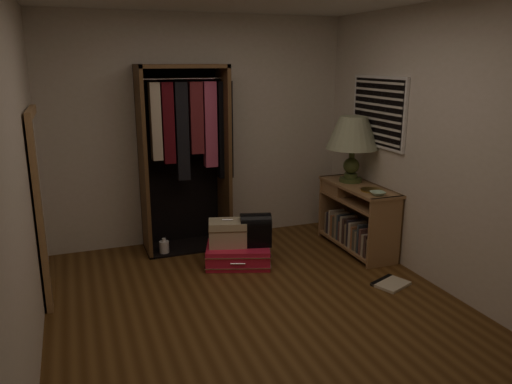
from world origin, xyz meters
The scene contains 13 objects.
ground centered at (0.00, 0.00, 0.00)m, with size 4.00×4.00×0.00m, color #573718.
room_walls centered at (0.08, 0.04, 1.50)m, with size 3.52×4.02×2.60m.
console_bookshelf centered at (1.54, 1.04, 0.39)m, with size 0.42×1.12×0.75m.
open_wardrobe centered at (-0.21, 1.77, 1.21)m, with size 1.02×0.50×2.05m.
floor_mirror centered at (-1.70, 1.00, 0.85)m, with size 0.06×0.80×1.70m.
pink_suitcase centered at (0.14, 1.05, 0.10)m, with size 0.80×0.68×0.21m.
train_case centered at (0.04, 1.11, 0.34)m, with size 0.46×0.37×0.29m.
black_bag centered at (0.32, 1.01, 0.39)m, with size 0.36×0.28×0.35m.
table_lamp centered at (1.54, 1.19, 1.29)m, with size 0.75×0.75×0.74m.
brass_tray centered at (1.54, 0.75, 0.76)m, with size 0.28×0.28×0.01m.
ceramic_bowl centered at (1.49, 0.57, 0.77)m, with size 0.15×0.15×0.04m, color #B3D7BA.
white_jug centered at (-0.55, 1.60, 0.08)m, with size 0.11×0.11×0.19m.
floor_book centered at (1.34, 0.07, 0.01)m, with size 0.39×0.36×0.03m.
Camera 1 is at (-1.40, -3.62, 2.09)m, focal length 35.00 mm.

